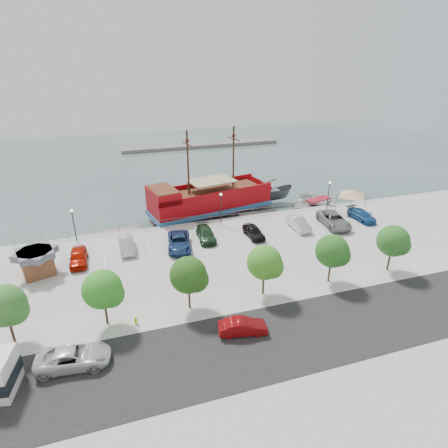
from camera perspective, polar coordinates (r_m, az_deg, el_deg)
name	(u,v)px	position (r m, az deg, el deg)	size (l,w,h in m)	color
ground	(237,253)	(44.56, 2.01, -4.37)	(160.00, 160.00, 0.00)	#3D4C4E
land_slab	(338,386)	(29.44, 16.93, -22.56)	(100.00, 58.00, 1.20)	#AFAFAF
street	(303,333)	(32.00, 12.01, -15.91)	(100.00, 8.00, 0.04)	black
sidewalk	(273,292)	(36.17, 7.40, -10.20)	(100.00, 4.00, 0.05)	beige
seawall_railing	(218,216)	(50.56, -0.91, 1.21)	(50.00, 0.06, 1.00)	slate
far_shore	(202,146)	(96.95, -3.37, 11.83)	(40.00, 3.00, 0.80)	slate
pirate_ship	(219,199)	(54.99, -0.72, 3.90)	(20.93, 9.40, 12.98)	#95050A
patrol_boat	(273,196)	(59.34, 7.50, 4.26)	(2.36, 6.27, 2.43)	#434850
speedboat	(318,202)	(59.64, 14.16, 3.28)	(4.77, 6.69, 1.38)	white
dock_west	(109,235)	(50.60, -17.06, -1.54)	(7.61, 2.17, 0.43)	gray
dock_mid	(261,215)	(54.50, 5.67, 1.33)	(6.47, 1.85, 0.37)	gray
dock_east	(320,208)	(58.75, 14.36, 2.44)	(7.64, 2.18, 0.44)	slate
shed	(37,261)	(42.36, -26.63, -5.13)	(4.01, 4.01, 2.64)	brown
canopy_tent	(353,190)	(55.28, 19.01, 4.96)	(4.81, 4.81, 3.77)	slate
street_van	(73,357)	(30.33, -21.97, -18.32)	(2.40, 5.21, 1.45)	silver
street_sedan	(243,327)	(30.97, 2.89, -15.35)	(1.36, 3.91, 1.29)	maroon
fire_hydrant	(136,320)	(32.78, -13.30, -14.09)	(0.24, 0.24, 0.70)	#DEB801
lamp_post_left	(73,220)	(46.87, -22.01, 0.61)	(0.36, 0.36, 4.28)	black
lamp_post_mid	(221,203)	(48.50, -0.49, 3.25)	(0.36, 0.36, 4.28)	black
lamp_post_right	(329,190)	(55.08, 15.69, 4.95)	(0.36, 0.36, 4.28)	black
tree_a	(7,307)	(32.82, -30.20, -10.86)	(3.30, 3.20, 5.00)	#473321
tree_b	(104,290)	(31.73, -17.77, -9.63)	(3.30, 3.20, 5.00)	#473321
tree_c	(190,276)	(32.15, -5.18, -7.92)	(3.30, 3.20, 5.00)	#473321
tree_d	(266,263)	(34.05, 6.44, -5.99)	(3.30, 3.20, 5.00)	#473321
tree_e	(334,252)	(37.19, 16.39, -4.13)	(3.30, 3.20, 5.00)	#473321
tree_f	(395,242)	(41.28, 24.56, -2.50)	(3.30, 3.20, 5.00)	#473321
parked_car_a	(78,257)	(42.97, -21.33, -4.69)	(1.78, 4.42, 1.50)	#B01202
parked_car_b	(126,244)	(44.05, -14.64, -2.99)	(1.62, 4.64, 1.53)	silver
parked_car_c	(179,242)	(43.40, -6.87, -2.74)	(2.54, 5.50, 1.53)	navy
parked_car_d	(206,234)	(45.17, -2.78, -1.56)	(1.92, 4.73, 1.37)	#1D3B21
parked_car_e	(254,232)	(45.86, 4.56, -1.16)	(1.67, 4.15, 1.42)	black
parked_car_f	(298,223)	(48.79, 11.27, 0.11)	(1.59, 4.55, 1.50)	silver
parked_car_g	(334,220)	(50.71, 16.42, 0.60)	(2.73, 5.91, 1.64)	gray
parked_car_h	(362,215)	(53.79, 20.24, 1.26)	(1.88, 4.62, 1.34)	#1B4C89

